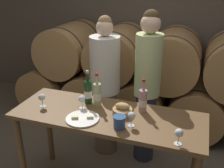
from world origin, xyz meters
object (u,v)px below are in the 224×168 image
object	(u,v)px
bread_basket	(122,110)
wine_glass_far_left	(42,98)
wine_bottle_red	(88,92)
wine_bottle_white	(97,94)
tasting_table	(108,126)
blue_crock	(119,122)
wine_glass_right	(179,133)
wine_glass_center	(131,116)
person_right	(147,88)
wine_bottle_rose	(143,101)
person_left	(105,88)
cheese_plate	(82,119)
wine_glass_left	(82,99)

from	to	relation	value
bread_basket	wine_glass_far_left	world-z (taller)	wine_glass_far_left
wine_bottle_red	wine_bottle_white	distance (m)	0.10
tasting_table	wine_bottle_white	bearing A→B (deg)	138.66
blue_crock	wine_glass_right	distance (m)	0.49
blue_crock	wine_glass_center	size ratio (longest dim) A/B	0.83
person_right	wine_glass_center	world-z (taller)	person_right
tasting_table	person_right	bearing A→B (deg)	71.39
wine_bottle_rose	bread_basket	world-z (taller)	wine_bottle_rose
person_right	blue_crock	bearing A→B (deg)	-93.47
person_left	wine_glass_far_left	bearing A→B (deg)	-116.95
person_right	person_left	bearing A→B (deg)	-179.97
tasting_table	blue_crock	bearing A→B (deg)	-46.57
wine_bottle_red	blue_crock	xyz separation A→B (m)	(0.43, -0.33, -0.06)
blue_crock	cheese_plate	world-z (taller)	blue_crock
blue_crock	cheese_plate	xyz separation A→B (m)	(-0.35, 0.02, -0.05)
person_left	wine_glass_center	world-z (taller)	person_left
cheese_plate	blue_crock	bearing A→B (deg)	-3.78
cheese_plate	wine_glass_far_left	world-z (taller)	wine_glass_far_left
blue_crock	wine_glass_center	bearing A→B (deg)	35.50
person_left	wine_glass_far_left	size ratio (longest dim) A/B	12.80
wine_bottle_red	bread_basket	xyz separation A→B (m)	(0.39, -0.11, -0.08)
wine_glass_left	wine_bottle_white	bearing A→B (deg)	43.96
person_right	wine_glass_far_left	xyz separation A→B (m)	(-0.87, -0.73, 0.08)
wine_bottle_white	wine_glass_left	world-z (taller)	wine_bottle_white
blue_crock	wine_glass_far_left	distance (m)	0.83
wine_bottle_red	wine_bottle_rose	xyz separation A→B (m)	(0.55, 0.01, -0.01)
wine_bottle_rose	wine_glass_center	xyz separation A→B (m)	(-0.03, -0.28, -0.02)
wine_glass_far_left	bread_basket	bearing A→B (deg)	8.04
wine_bottle_red	wine_glass_far_left	bearing A→B (deg)	-150.55
tasting_table	wine_bottle_rose	size ratio (longest dim) A/B	5.45
tasting_table	person_right	world-z (taller)	person_right
tasting_table	wine_glass_right	bearing A→B (deg)	-20.83
wine_glass_right	tasting_table	bearing A→B (deg)	159.17
person_right	wine_bottle_red	xyz separation A→B (m)	(-0.48, -0.52, 0.10)
wine_bottle_white	wine_glass_right	size ratio (longest dim) A/B	2.50
wine_bottle_white	cheese_plate	bearing A→B (deg)	-94.43
wine_bottle_rose	wine_glass_right	xyz separation A→B (m)	(0.37, -0.41, -0.02)
wine_glass_right	wine_glass_left	bearing A→B (deg)	163.30
person_right	wine_glass_far_left	bearing A→B (deg)	-139.81
person_right	wine_bottle_red	distance (m)	0.71
wine_bottle_red	blue_crock	size ratio (longest dim) A/B	3.10
wine_bottle_rose	wine_glass_left	size ratio (longest dim) A/B	2.44
wine_bottle_red	wine_glass_far_left	xyz separation A→B (m)	(-0.39, -0.22, -0.02)
wine_bottle_rose	bread_basket	distance (m)	0.21
wine_glass_far_left	wine_glass_right	world-z (taller)	same
tasting_table	bread_basket	size ratio (longest dim) A/B	9.73
wine_glass_center	wine_glass_right	size ratio (longest dim) A/B	1.00
person_right	wine_bottle_red	size ratio (longest dim) A/B	5.24
wine_bottle_red	wine_glass_center	bearing A→B (deg)	-27.91
person_left	wine_glass_center	distance (m)	0.96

